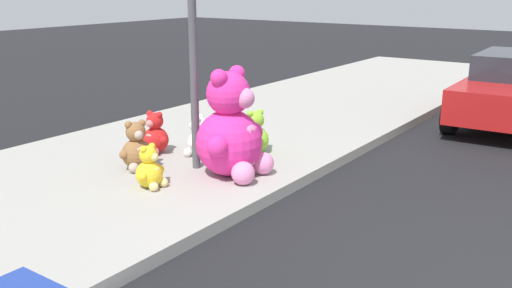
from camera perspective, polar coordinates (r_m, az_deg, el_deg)
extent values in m
cube|color=#9E9B93|center=(7.88, -15.11, -3.58)|extent=(28.00, 4.40, 0.15)
cylinder|color=#4C4C51|center=(7.62, -6.26, 9.18)|extent=(0.11, 0.11, 3.20)
sphere|color=#F22D93|center=(7.52, -2.70, 0.14)|extent=(0.87, 0.87, 0.87)
ellipsoid|color=pink|center=(7.35, -0.67, -0.21)|extent=(0.49, 0.22, 0.57)
sphere|color=#F22D93|center=(7.37, -2.76, 5.03)|extent=(0.57, 0.57, 0.57)
sphere|color=pink|center=(7.25, -1.16, 4.58)|extent=(0.26, 0.26, 0.26)
sphere|color=#F22D93|center=(7.50, -1.91, 7.00)|extent=(0.22, 0.22, 0.22)
sphere|color=#F22D93|center=(7.78, -0.31, 1.19)|extent=(0.27, 0.27, 0.27)
sphere|color=pink|center=(7.60, 0.67, -1.93)|extent=(0.30, 0.30, 0.30)
sphere|color=#F22D93|center=(7.17, -3.70, 6.57)|extent=(0.22, 0.22, 0.22)
sphere|color=#F22D93|center=(7.11, -3.86, -0.25)|extent=(0.27, 0.27, 0.27)
sphere|color=pink|center=(7.22, -1.30, -2.92)|extent=(0.30, 0.30, 0.30)
sphere|color=red|center=(8.70, -9.93, 0.41)|extent=(0.39, 0.39, 0.39)
ellipsoid|color=#DB7B7B|center=(8.59, -10.53, 0.19)|extent=(0.11, 0.22, 0.25)
sphere|color=red|center=(8.62, -10.02, 2.26)|extent=(0.25, 0.25, 0.25)
sphere|color=#DB7B7B|center=(8.55, -10.48, 2.01)|extent=(0.12, 0.12, 0.12)
sphere|color=red|center=(8.55, -9.60, 2.86)|extent=(0.10, 0.10, 0.10)
sphere|color=red|center=(8.54, -9.20, 0.36)|extent=(0.12, 0.12, 0.12)
sphere|color=#DB7B7B|center=(8.54, -10.04, -0.76)|extent=(0.13, 0.13, 0.13)
sphere|color=red|center=(8.66, -10.51, 2.98)|extent=(0.10, 0.10, 0.10)
sphere|color=red|center=(8.77, -11.07, 0.68)|extent=(0.12, 0.12, 0.12)
sphere|color=#DB7B7B|center=(8.68, -11.13, -0.56)|extent=(0.13, 0.13, 0.13)
sphere|color=white|center=(8.47, -5.61, 0.09)|extent=(0.37, 0.37, 0.37)
ellipsoid|color=white|center=(8.50, -6.48, 0.12)|extent=(0.22, 0.16, 0.24)
sphere|color=white|center=(8.40, -5.66, 1.90)|extent=(0.24, 0.24, 0.24)
sphere|color=white|center=(8.42, -6.34, 1.82)|extent=(0.11, 0.11, 0.11)
sphere|color=white|center=(8.29, -5.82, 2.41)|extent=(0.09, 0.09, 0.09)
sphere|color=white|center=(8.31, -6.22, -0.04)|extent=(0.12, 0.12, 0.12)
sphere|color=white|center=(8.44, -6.79, -0.85)|extent=(0.13, 0.13, 0.13)
sphere|color=white|center=(8.45, -5.54, 2.67)|extent=(0.09, 0.09, 0.09)
sphere|color=white|center=(8.63, -5.63, 0.59)|extent=(0.12, 0.12, 0.12)
sphere|color=white|center=(8.63, -6.43, -0.47)|extent=(0.13, 0.13, 0.13)
sphere|color=#8CD133|center=(8.54, -0.07, 0.42)|extent=(0.41, 0.41, 0.41)
ellipsoid|color=#B8DE87|center=(8.65, -0.69, 0.62)|extent=(0.24, 0.14, 0.26)
sphere|color=#8CD133|center=(8.46, -0.07, 2.39)|extent=(0.27, 0.27, 0.27)
sphere|color=#B8DE87|center=(8.55, -0.55, 2.43)|extent=(0.12, 0.12, 0.12)
sphere|color=#8CD133|center=(8.38, -0.57, 3.01)|extent=(0.10, 0.10, 0.10)
sphere|color=#8CD133|center=(8.45, -1.30, 0.47)|extent=(0.13, 0.13, 0.13)
sphere|color=#B8DE87|center=(8.63, -1.37, -0.32)|extent=(0.14, 0.14, 0.14)
sphere|color=#8CD133|center=(8.49, 0.41, 3.18)|extent=(0.10, 0.10, 0.10)
sphere|color=#8CD133|center=(8.68, 0.70, 0.89)|extent=(0.13, 0.13, 0.13)
sphere|color=#B8DE87|center=(8.77, -0.22, -0.07)|extent=(0.14, 0.14, 0.14)
sphere|color=olive|center=(8.00, -11.74, -0.95)|extent=(0.41, 0.41, 0.41)
ellipsoid|color=tan|center=(7.86, -11.38, -1.22)|extent=(0.25, 0.18, 0.27)
sphere|color=olive|center=(7.91, -11.86, 1.19)|extent=(0.27, 0.27, 0.27)
sphere|color=tan|center=(7.81, -11.58, 0.90)|extent=(0.12, 0.12, 0.12)
sphere|color=olive|center=(7.92, -11.26, 2.05)|extent=(0.10, 0.10, 0.10)
sphere|color=olive|center=(8.00, -10.30, -0.63)|extent=(0.13, 0.13, 0.13)
sphere|color=tan|center=(7.91, -10.49, -2.09)|extent=(0.14, 0.14, 0.14)
sphere|color=olive|center=(7.86, -12.56, 1.87)|extent=(0.10, 0.10, 0.10)
sphere|color=olive|center=(7.88, -12.98, -1.03)|extent=(0.13, 0.13, 0.13)
sphere|color=tan|center=(7.84, -12.05, -2.34)|extent=(0.14, 0.14, 0.14)
sphere|color=yellow|center=(7.24, -10.56, -2.96)|extent=(0.34, 0.34, 0.34)
ellipsoid|color=#F0DB80|center=(7.17, -9.82, -3.13)|extent=(0.19, 0.09, 0.22)
sphere|color=yellow|center=(7.17, -10.66, -1.05)|extent=(0.22, 0.22, 0.22)
sphere|color=#F0DB80|center=(7.11, -10.08, -1.27)|extent=(0.10, 0.10, 0.10)
sphere|color=yellow|center=(7.20, -10.29, -0.22)|extent=(0.08, 0.08, 0.08)
sphere|color=yellow|center=(7.32, -9.49, -2.49)|extent=(0.11, 0.11, 0.11)
sphere|color=#F0DB80|center=(7.26, -9.17, -3.78)|extent=(0.12, 0.12, 0.12)
sphere|color=yellow|center=(7.09, -11.10, -0.52)|extent=(0.08, 0.08, 0.08)
sphere|color=yellow|center=(7.10, -11.16, -3.17)|extent=(0.11, 0.11, 0.11)
sphere|color=#F0DB80|center=(7.12, -10.13, -4.21)|extent=(0.12, 0.12, 0.12)
cylinder|color=black|center=(10.78, 18.77, 2.64)|extent=(0.65, 0.25, 0.64)
cylinder|color=black|center=(13.25, 21.63, 4.69)|extent=(0.65, 0.25, 0.64)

